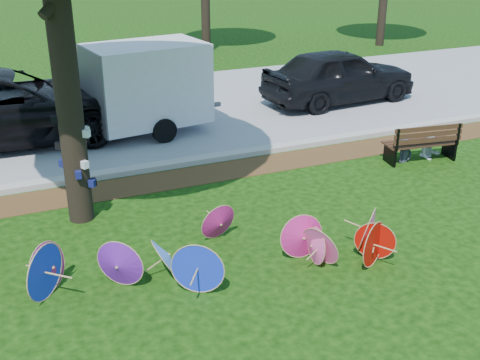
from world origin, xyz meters
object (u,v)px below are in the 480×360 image
(cargo_trailer, at_px, (147,83))
(black_van, at_px, (7,107))
(parasol_pile, at_px, (227,251))
(person_right, at_px, (432,134))
(park_bench, at_px, (420,142))
(dark_pickup, at_px, (339,76))
(person_left, at_px, (406,138))

(cargo_trailer, bearing_deg, black_van, 160.25)
(parasol_pile, height_order, black_van, black_van)
(parasol_pile, height_order, person_right, person_right)
(park_bench, distance_m, person_right, 0.37)
(dark_pickup, distance_m, cargo_trailer, 5.96)
(park_bench, relative_size, person_left, 1.54)
(dark_pickup, relative_size, person_left, 4.31)
(parasol_pile, distance_m, person_right, 6.69)
(black_van, bearing_deg, parasol_pile, -159.38)
(person_left, height_order, person_right, person_right)
(parasol_pile, relative_size, person_left, 5.29)
(dark_pickup, xyz_separation_m, person_right, (-0.52, -4.77, -0.25))
(park_bench, bearing_deg, person_left, -179.82)
(black_van, distance_m, cargo_trailer, 3.39)
(cargo_trailer, bearing_deg, parasol_pile, -103.71)
(park_bench, bearing_deg, person_right, 16.44)
(dark_pickup, bearing_deg, person_left, 161.28)
(person_left, distance_m, person_right, 0.70)
(black_van, relative_size, person_right, 5.72)
(park_bench, bearing_deg, black_van, 157.53)
(black_van, xyz_separation_m, park_bench, (8.33, -4.96, -0.43))
(park_bench, bearing_deg, dark_pickup, 88.05)
(black_van, bearing_deg, park_bench, -118.79)
(person_right, bearing_deg, cargo_trailer, 148.23)
(cargo_trailer, distance_m, person_right, 6.88)
(black_van, height_order, person_right, black_van)
(dark_pickup, height_order, park_bench, dark_pickup)
(person_left, bearing_deg, black_van, 137.16)
(black_van, height_order, park_bench, black_van)
(cargo_trailer, bearing_deg, park_bench, -48.05)
(dark_pickup, xyz_separation_m, park_bench, (-0.87, -4.82, -0.36))
(park_bench, bearing_deg, cargo_trailer, 148.05)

